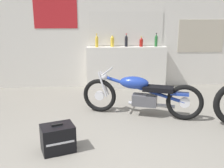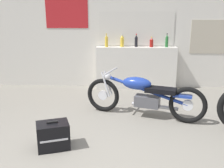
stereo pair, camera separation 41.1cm
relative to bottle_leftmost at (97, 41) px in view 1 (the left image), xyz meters
name	(u,v)px [view 1 (the left image)]	position (x,y,z in m)	size (l,w,h in m)	color
ground_plane	(96,166)	(-0.04, -3.35, -1.14)	(24.00, 24.00, 0.00)	gray
wall_back	(96,29)	(-0.02, 0.21, 0.26)	(10.00, 0.07, 2.80)	silver
sill_counter	(126,67)	(0.70, 0.03, -0.64)	(1.89, 0.28, 1.00)	silver
bottle_leftmost	(97,41)	(0.00, 0.00, 0.00)	(0.07, 0.07, 0.31)	gold
bottle_left_center	(112,41)	(0.36, 0.05, -0.01)	(0.08, 0.08, 0.30)	gold
bottle_center	(126,41)	(0.69, 0.05, 0.00)	(0.07, 0.07, 0.30)	black
bottle_right_center	(141,42)	(1.05, 0.04, -0.03)	(0.08, 0.08, 0.23)	maroon
bottle_rightmost	(156,41)	(1.40, 0.02, 0.00)	(0.07, 0.07, 0.32)	#23662D
motorcycle_blue	(141,94)	(0.75, -1.78, -0.74)	(2.05, 0.88, 0.79)	black
hard_case_black	(58,138)	(-0.55, -2.94, -0.96)	(0.50, 0.43, 0.38)	black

